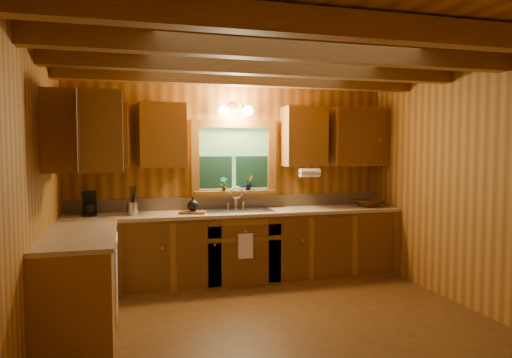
{
  "coord_description": "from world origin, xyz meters",
  "views": [
    {
      "loc": [
        -1.36,
        -4.08,
        1.67
      ],
      "look_at": [
        0.0,
        0.8,
        1.35
      ],
      "focal_mm": 32.9,
      "sensor_mm": 36.0,
      "label": 1
    }
  ],
  "objects": [
    {
      "name": "upper_cabinets",
      "position": [
        -0.56,
        1.42,
        1.84
      ],
      "size": [
        4.19,
        1.77,
        0.78
      ],
      "color": "brown",
      "rests_on": "room"
    },
    {
      "name": "window_sill",
      "position": [
        0.0,
        1.82,
        1.12
      ],
      "size": [
        1.06,
        0.14,
        0.04
      ],
      "primitive_type": "cube",
      "color": "brown",
      "rests_on": "room"
    },
    {
      "name": "dishwasher_panel",
      "position": [
        -1.47,
        0.68,
        0.43
      ],
      "size": [
        0.02,
        0.6,
        0.8
      ],
      "primitive_type": "cube",
      "color": "white",
      "rests_on": "base_cabinets"
    },
    {
      "name": "countertop",
      "position": [
        -0.48,
        1.29,
        0.88
      ],
      "size": [
        4.2,
        2.24,
        0.04
      ],
      "color": "tan",
      "rests_on": "base_cabinets"
    },
    {
      "name": "sink",
      "position": [
        0.0,
        1.6,
        0.86
      ],
      "size": [
        0.82,
        0.48,
        0.43
      ],
      "color": "silver",
      "rests_on": "countertop"
    },
    {
      "name": "potted_plant_left",
      "position": [
        -0.16,
        1.78,
        1.23
      ],
      "size": [
        0.11,
        0.09,
        0.18
      ],
      "primitive_type": "imported",
      "rotation": [
        0.0,
        0.0,
        -0.25
      ],
      "color": "brown",
      "rests_on": "window_sill"
    },
    {
      "name": "wall_sconce",
      "position": [
        0.0,
        1.75,
        2.16
      ],
      "size": [
        0.45,
        0.21,
        0.17
      ],
      "color": "black",
      "rests_on": "room"
    },
    {
      "name": "wicker_basket",
      "position": [
        1.79,
        1.55,
        0.95
      ],
      "size": [
        0.47,
        0.47,
        0.09
      ],
      "primitive_type": "imported",
      "rotation": [
        0.0,
        0.0,
        0.27
      ],
      "color": "#48230C",
      "rests_on": "countertop"
    },
    {
      "name": "potted_plant_right",
      "position": [
        0.19,
        1.81,
        1.24
      ],
      "size": [
        0.13,
        0.11,
        0.2
      ],
      "primitive_type": "imported",
      "rotation": [
        0.0,
        0.0,
        0.27
      ],
      "color": "brown",
      "rests_on": "window_sill"
    },
    {
      "name": "cutting_board",
      "position": [
        -0.59,
        1.52,
        0.91
      ],
      "size": [
        0.36,
        0.3,
        0.03
      ],
      "primitive_type": "cube",
      "rotation": [
        0.0,
        0.0,
        -0.3
      ],
      "color": "brown",
      "rests_on": "countertop"
    },
    {
      "name": "window",
      "position": [
        0.0,
        1.87,
        1.53
      ],
      "size": [
        1.12,
        0.08,
        1.0
      ],
      "color": "brown",
      "rests_on": "room"
    },
    {
      "name": "coffee_maker",
      "position": [
        -1.77,
        1.68,
        1.04
      ],
      "size": [
        0.16,
        0.2,
        0.28
      ],
      "rotation": [
        0.0,
        0.0,
        0.06
      ],
      "color": "black",
      "rests_on": "countertop"
    },
    {
      "name": "teakettle",
      "position": [
        -0.59,
        1.52,
        1.0
      ],
      "size": [
        0.13,
        0.13,
        0.17
      ],
      "rotation": [
        0.0,
        0.0,
        -0.2
      ],
      "color": "black",
      "rests_on": "cutting_board"
    },
    {
      "name": "room",
      "position": [
        0.0,
        0.0,
        1.3
      ],
      "size": [
        4.2,
        4.2,
        4.2
      ],
      "color": "#5A3815",
      "rests_on": "ground"
    },
    {
      "name": "utensil_crock",
      "position": [
        -1.29,
        1.57,
        0.99
      ],
      "size": [
        0.12,
        0.12,
        0.35
      ],
      "rotation": [
        0.0,
        0.0,
        -0.4
      ],
      "color": "silver",
      "rests_on": "countertop"
    },
    {
      "name": "ceiling_beams",
      "position": [
        0.0,
        0.0,
        2.49
      ],
      "size": [
        4.2,
        2.54,
        0.18
      ],
      "color": "brown",
      "rests_on": "room"
    },
    {
      "name": "paper_towel_roll",
      "position": [
        0.92,
        1.53,
        1.37
      ],
      "size": [
        0.27,
        0.11,
        0.11
      ],
      "primitive_type": "cylinder",
      "rotation": [
        0.0,
        1.57,
        0.0
      ],
      "color": "white",
      "rests_on": "upper_cabinets"
    },
    {
      "name": "backsplash",
      "position": [
        0.0,
        1.89,
        0.98
      ],
      "size": [
        4.2,
        0.02,
        0.16
      ],
      "primitive_type": "cube",
      "color": "tan",
      "rests_on": "room"
    },
    {
      "name": "dish_towel",
      "position": [
        0.0,
        1.26,
        0.52
      ],
      "size": [
        0.18,
        0.01,
        0.3
      ],
      "primitive_type": "cube",
      "color": "white",
      "rests_on": "base_cabinets"
    },
    {
      "name": "base_cabinets",
      "position": [
        -0.49,
        1.28,
        0.43
      ],
      "size": [
        4.2,
        2.22,
        0.86
      ],
      "color": "brown",
      "rests_on": "ground"
    }
  ]
}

